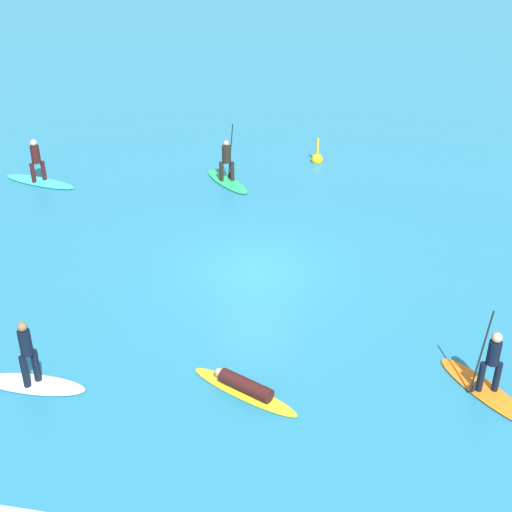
% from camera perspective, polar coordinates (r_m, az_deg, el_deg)
% --- Properties ---
extents(ground_plane, '(120.00, 120.00, 0.00)m').
position_cam_1_polar(ground_plane, '(22.28, 0.00, -1.12)').
color(ground_plane, teal).
rests_on(ground_plane, ground).
extents(surfer_on_teal_board, '(3.36, 1.52, 1.81)m').
position_cam_1_polar(surfer_on_teal_board, '(29.50, -17.13, 6.45)').
color(surfer_on_teal_board, '#33C6CC').
rests_on(surfer_on_teal_board, ground_plane).
extents(surfer_on_white_board, '(2.66, 0.75, 1.90)m').
position_cam_1_polar(surfer_on_white_board, '(18.25, -17.66, -8.90)').
color(surfer_on_white_board, white).
rests_on(surfer_on_white_board, ground_plane).
extents(surfer_on_yellow_board, '(2.99, 1.79, 0.43)m').
position_cam_1_polar(surfer_on_yellow_board, '(17.38, -0.94, -10.54)').
color(surfer_on_yellow_board, yellow).
rests_on(surfer_on_yellow_board, ground_plane).
extents(surfer_on_orange_board, '(2.50, 2.71, 2.34)m').
position_cam_1_polar(surfer_on_orange_board, '(18.10, 18.21, -9.37)').
color(surfer_on_orange_board, orange).
rests_on(surfer_on_orange_board, ground_plane).
extents(surfer_on_green_board, '(2.49, 2.60, 2.32)m').
position_cam_1_polar(surfer_on_green_board, '(28.25, -2.36, 6.77)').
color(surfer_on_green_board, '#23B266').
rests_on(surfer_on_green_board, ground_plane).
extents(marker_buoy, '(0.50, 0.50, 1.18)m').
position_cam_1_polar(marker_buoy, '(30.42, 4.95, 7.82)').
color(marker_buoy, yellow).
rests_on(marker_buoy, ground_plane).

